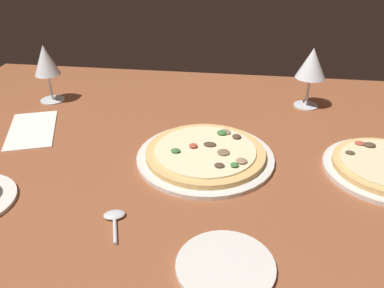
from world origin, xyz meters
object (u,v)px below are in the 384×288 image
object	(u,v)px
spoon	(114,218)
paper_menu	(32,130)
pizza_main	(206,155)
wine_glass_far	(312,65)
side_plate	(225,266)
wine_glass_near	(46,62)

from	to	relation	value
spoon	paper_menu	bearing A→B (deg)	-44.54
pizza_main	spoon	size ratio (longest dim) A/B	3.38
wine_glass_far	spoon	world-z (taller)	wine_glass_far
spoon	side_plate	bearing A→B (deg)	156.97
side_plate	paper_menu	size ratio (longest dim) A/B	0.76
pizza_main	side_plate	xyz separation A→B (cm)	(-6.63, 32.18, -0.74)
side_plate	paper_menu	distance (cm)	66.28
spoon	wine_glass_near	bearing A→B (deg)	-55.27
pizza_main	side_plate	world-z (taller)	pizza_main
wine_glass_near	spoon	distance (cm)	62.27
pizza_main	spoon	bearing A→B (deg)	58.79
pizza_main	wine_glass_near	world-z (taller)	wine_glass_near
wine_glass_near	spoon	size ratio (longest dim) A/B	1.84
wine_glass_far	spoon	distance (cm)	70.22
side_plate	spoon	bearing A→B (deg)	-23.03
wine_glass_far	side_plate	size ratio (longest dim) A/B	1.09
pizza_main	wine_glass_far	world-z (taller)	wine_glass_far
wine_glass_near	side_plate	size ratio (longest dim) A/B	1.07
wine_glass_far	wine_glass_near	world-z (taller)	wine_glass_far
pizza_main	paper_menu	size ratio (longest dim) A/B	1.50
wine_glass_far	paper_menu	world-z (taller)	wine_glass_far
pizza_main	wine_glass_near	distance (cm)	56.96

